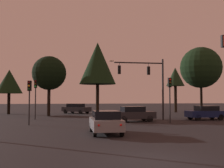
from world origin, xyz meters
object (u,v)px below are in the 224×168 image
at_px(traffic_signal_mast_arm, 148,77).
at_px(car_far_lane, 76,108).
at_px(car_crossing_right, 206,113).
at_px(car_crossing_left, 134,114).
at_px(tree_behind_sign, 201,68).
at_px(traffic_light_corner_right, 170,91).
at_px(car_nearside_lane, 106,122).
at_px(tree_left_far, 175,77).
at_px(tree_center_horizon, 49,73).
at_px(tree_lot_edge, 9,82).
at_px(traffic_light_median, 29,93).
at_px(tree_right_cluster, 98,63).
at_px(traffic_light_corner_left, 36,91).

bearing_deg(traffic_signal_mast_arm, car_far_lane, 117.16).
distance_m(traffic_signal_mast_arm, car_crossing_right, 7.34).
height_order(car_crossing_left, tree_behind_sign, tree_behind_sign).
distance_m(traffic_signal_mast_arm, tree_behind_sign, 9.60).
xyz_separation_m(traffic_light_corner_right, car_crossing_left, (-2.94, 2.24, -2.23)).
bearing_deg(car_crossing_left, car_nearside_lane, -114.87).
height_order(traffic_light_corner_right, car_far_lane, traffic_light_corner_right).
relative_size(traffic_light_corner_right, car_crossing_left, 1.01).
distance_m(traffic_light_corner_right, car_far_lane, 19.81).
bearing_deg(traffic_signal_mast_arm, traffic_light_corner_right, -75.52).
relative_size(tree_left_far, tree_center_horizon, 0.95).
bearing_deg(traffic_light_corner_right, tree_lot_edge, 135.74).
bearing_deg(traffic_light_median, car_crossing_left, 11.69).
bearing_deg(traffic_light_corner_right, traffic_signal_mast_arm, 104.48).
xyz_separation_m(traffic_light_median, car_far_lane, (4.62, 17.71, -1.96)).
height_order(car_far_lane, tree_lot_edge, tree_lot_edge).
bearing_deg(car_crossing_right, car_nearside_lane, -141.68).
bearing_deg(tree_right_cluster, car_far_lane, 116.21).
distance_m(traffic_light_corner_right, tree_lot_edge, 25.30).
xyz_separation_m(tree_center_horizon, tree_right_cluster, (6.45, 0.18, 1.47)).
bearing_deg(car_nearside_lane, tree_lot_edge, 114.52).
bearing_deg(traffic_light_corner_left, car_crossing_right, -10.42).
distance_m(car_nearside_lane, tree_lot_edge, 26.90).
bearing_deg(tree_center_horizon, car_crossing_left, -48.00).
height_order(traffic_signal_mast_arm, tree_behind_sign, tree_behind_sign).
relative_size(traffic_light_corner_left, car_far_lane, 0.96).
relative_size(traffic_light_corner_left, traffic_light_corner_right, 1.02).
distance_m(car_crossing_right, car_far_lane, 19.98).
height_order(car_nearside_lane, car_crossing_left, same).
bearing_deg(traffic_light_corner_right, tree_behind_sign, 47.75).
xyz_separation_m(car_nearside_lane, tree_right_cluster, (1.53, 19.01, 6.32)).
height_order(traffic_light_corner_left, traffic_light_corner_right, traffic_light_corner_left).
height_order(traffic_signal_mast_arm, tree_left_far, tree_left_far).
height_order(traffic_light_median, tree_behind_sign, tree_behind_sign).
bearing_deg(car_crossing_left, tree_behind_sign, 29.79).
height_order(traffic_light_median, tree_center_horizon, tree_center_horizon).
distance_m(traffic_light_corner_right, car_nearside_lane, 9.89).
relative_size(traffic_signal_mast_arm, car_far_lane, 1.45).
relative_size(tree_behind_sign, tree_lot_edge, 1.36).
relative_size(car_far_lane, tree_behind_sign, 0.51).
bearing_deg(car_nearside_lane, traffic_light_median, 130.46).
height_order(car_crossing_left, tree_left_far, tree_left_far).
relative_size(car_nearside_lane, tree_center_horizon, 0.51).
bearing_deg(tree_lot_edge, car_crossing_right, -31.86).
bearing_deg(traffic_light_corner_right, car_far_lane, 114.61).
bearing_deg(car_nearside_lane, car_far_lane, 92.72).
height_order(car_nearside_lane, tree_right_cluster, tree_right_cluster).
height_order(traffic_light_corner_left, car_crossing_left, traffic_light_corner_left).
bearing_deg(tree_left_far, tree_center_horizon, -162.12).
bearing_deg(tree_right_cluster, tree_left_far, 24.71).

